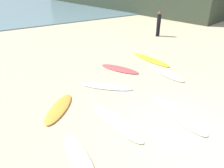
% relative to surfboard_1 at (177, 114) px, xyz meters
% --- Properties ---
extents(ground_plane, '(120.00, 120.00, 0.00)m').
position_rel_surfboard_1_xyz_m(ground_plane, '(-0.48, -0.57, -0.04)').
color(ground_plane, '#C6B28E').
extents(surfboard_1, '(0.86, 2.55, 0.08)m').
position_rel_surfboard_1_xyz_m(surfboard_1, '(0.00, 0.00, 0.00)').
color(surfboard_1, silver).
rests_on(surfboard_1, ground_plane).
extents(surfboard_2, '(0.61, 2.13, 0.08)m').
position_rel_surfboard_1_xyz_m(surfboard_2, '(1.99, 2.51, 0.00)').
color(surfboard_2, silver).
rests_on(surfboard_2, ground_plane).
extents(surfboard_3, '(1.69, 1.78, 0.09)m').
position_rel_surfboard_1_xyz_m(surfboard_3, '(-3.13, 2.34, 0.01)').
color(surfboard_3, gold).
rests_on(surfboard_3, ground_plane).
extents(surfboard_4, '(0.72, 2.10, 0.07)m').
position_rel_surfboard_1_xyz_m(surfboard_4, '(-3.51, -0.09, -0.00)').
color(surfboard_4, '#F1E7C0').
rests_on(surfboard_4, ground_plane).
extents(surfboard_5, '(1.36, 2.03, 0.08)m').
position_rel_surfboard_1_xyz_m(surfboard_5, '(0.48, 4.04, 0.00)').
color(surfboard_5, '#DB4E55').
rests_on(surfboard_5, ground_plane).
extents(surfboard_8, '(0.74, 2.52, 0.07)m').
position_rel_surfboard_1_xyz_m(surfboard_8, '(2.54, 4.19, -0.00)').
color(surfboard_8, yellow).
rests_on(surfboard_8, ground_plane).
extents(surfboard_9, '(1.93, 1.98, 0.07)m').
position_rel_surfboard_1_xyz_m(surfboard_9, '(-0.95, 2.90, -0.01)').
color(surfboard_9, white).
rests_on(surfboard_9, ground_plane).
extents(surfboard_10, '(0.68, 2.50, 0.07)m').
position_rel_surfboard_1_xyz_m(surfboard_10, '(-1.90, 0.73, -0.00)').
color(surfboard_10, silver).
rests_on(surfboard_10, ground_plane).
extents(beachgoer_near, '(0.34, 0.32, 1.69)m').
position_rel_surfboard_1_xyz_m(beachgoer_near, '(6.14, 7.58, 0.90)').
color(beachgoer_near, black).
rests_on(beachgoer_near, ground_plane).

